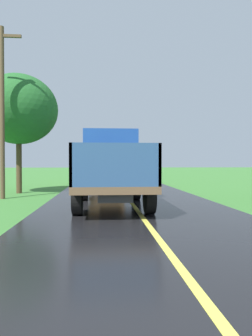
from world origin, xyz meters
The scene contains 4 objects.
banana_truck_near centered at (-0.77, 11.70, 1.48)m, with size 2.38×5.82×2.80m.
banana_truck_far centered at (-0.79, 23.37, 1.48)m, with size 2.38×5.81×2.80m.
utility_pole_roadside centered at (-5.45, 14.00, 4.00)m, with size 1.67×0.20×7.50m.
roadside_tree_near_left centered at (-5.39, 16.40, 4.33)m, with size 3.99×3.99×6.13m.
Camera 1 is at (-1.12, 0.51, 1.58)m, focal length 32.02 mm.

